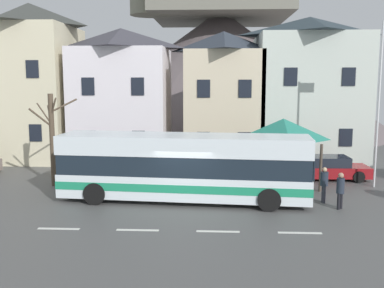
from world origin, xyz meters
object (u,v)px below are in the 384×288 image
at_px(parked_car_02, 326,168).
at_px(pedestrian_01, 308,178).
at_px(transit_bus, 184,168).
at_px(townhouse_02, 223,97).
at_px(bare_tree_00, 52,136).
at_px(pedestrian_00, 340,188).
at_px(townhouse_03, 308,90).
at_px(parked_car_00, 91,164).
at_px(townhouse_00, 32,82).
at_px(public_bench, 238,167).
at_px(hilltop_castle, 220,65).
at_px(flagpole, 381,94).
at_px(townhouse_01, 122,95).
at_px(pedestrian_02, 324,181).
at_px(bus_shelter, 283,130).

bearing_deg(parked_car_02, pedestrian_01, -117.85).
relative_size(transit_bus, pedestrian_01, 7.96).
bearing_deg(transit_bus, townhouse_02, 84.43).
bearing_deg(bare_tree_00, pedestrian_00, -14.72).
distance_m(townhouse_03, parked_car_00, 15.32).
bearing_deg(townhouse_00, parked_car_02, -17.54).
bearing_deg(public_bench, pedestrian_01, -51.34).
bearing_deg(public_bench, pedestrian_00, -59.00).
distance_m(townhouse_02, pedestrian_01, 10.66).
relative_size(townhouse_03, hilltop_castle, 0.26).
xyz_separation_m(townhouse_00, pedestrian_00, (18.32, -12.02, -4.47)).
distance_m(townhouse_03, pedestrian_01, 10.34).
xyz_separation_m(townhouse_00, flagpole, (21.30, -7.83, -0.58)).
relative_size(townhouse_00, bare_tree_00, 2.23).
distance_m(townhouse_01, pedestrian_02, 15.76).
bearing_deg(townhouse_01, townhouse_00, 174.28).
height_order(pedestrian_00, flagpole, flagpole).
xyz_separation_m(bus_shelter, parked_car_02, (2.63, 1.26, -2.30)).
distance_m(parked_car_02, pedestrian_00, 6.03).
bearing_deg(townhouse_03, flagpole, -75.10).
height_order(parked_car_02, public_bench, parked_car_02).
relative_size(townhouse_02, townhouse_03, 0.90).
xyz_separation_m(parked_car_00, pedestrian_02, (12.30, -5.56, 0.37)).
bearing_deg(bare_tree_00, pedestrian_02, -11.17).
bearing_deg(parked_car_00, townhouse_03, 21.42).
bearing_deg(townhouse_01, parked_car_02, -23.14).
relative_size(parked_car_00, bare_tree_00, 0.88).
bearing_deg(transit_bus, townhouse_00, 140.79).
bearing_deg(bus_shelter, bare_tree_00, -175.11).
relative_size(townhouse_00, pedestrian_00, 6.73).
relative_size(hilltop_castle, parked_car_00, 8.74).
distance_m(townhouse_01, public_bench, 9.83).
bearing_deg(bare_tree_00, townhouse_02, 42.11).
bearing_deg(townhouse_03, bus_shelter, -110.11).
relative_size(townhouse_01, pedestrian_01, 6.19).
xyz_separation_m(parked_car_02, pedestrian_00, (-0.83, -5.96, 0.29)).
height_order(parked_car_00, pedestrian_00, pedestrian_00).
distance_m(townhouse_00, bus_shelter, 18.24).
bearing_deg(pedestrian_01, flagpole, 21.46).
height_order(hilltop_castle, bus_shelter, hilltop_castle).
height_order(pedestrian_00, pedestrian_02, pedestrian_02).
relative_size(townhouse_01, public_bench, 5.69).
bearing_deg(townhouse_02, townhouse_03, 1.76).
bearing_deg(pedestrian_02, townhouse_02, 112.11).
xyz_separation_m(transit_bus, bare_tree_00, (-7.09, 2.70, 1.07)).
bearing_deg(pedestrian_00, townhouse_03, 85.77).
xyz_separation_m(townhouse_01, pedestrian_00, (11.81, -11.36, -3.57)).
xyz_separation_m(hilltop_castle, public_bench, (0.87, -25.08, -6.69)).
bearing_deg(flagpole, bare_tree_00, -178.22).
height_order(townhouse_03, pedestrian_02, townhouse_03).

